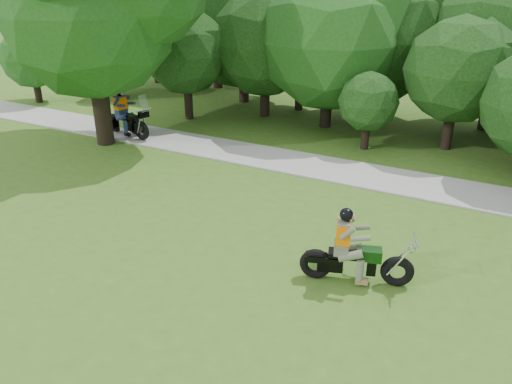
% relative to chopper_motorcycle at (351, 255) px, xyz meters
% --- Properties ---
extents(ground, '(100.00, 100.00, 0.00)m').
position_rel_chopper_motorcycle_xyz_m(ground, '(-1.27, -1.74, -0.67)').
color(ground, '#36631C').
rests_on(ground, ground).
extents(walkway, '(60.00, 2.20, 0.06)m').
position_rel_chopper_motorcycle_xyz_m(walkway, '(-1.27, 6.26, -0.64)').
color(walkway, '#969691').
rests_on(walkway, ground).
extents(tree_line, '(40.94, 12.66, 7.41)m').
position_rel_chopper_motorcycle_xyz_m(tree_line, '(-0.14, 12.88, 2.95)').
color(tree_line, black).
rests_on(tree_line, ground).
extents(chopper_motorcycle, '(2.50, 1.18, 1.82)m').
position_rel_chopper_motorcycle_xyz_m(chopper_motorcycle, '(0.00, 0.00, 0.00)').
color(chopper_motorcycle, black).
rests_on(chopper_motorcycle, ground).
extents(touring_motorcycle, '(2.56, 1.09, 1.96)m').
position_rel_chopper_motorcycle_xyz_m(touring_motorcycle, '(-11.64, 5.85, 0.10)').
color(touring_motorcycle, black).
rests_on(touring_motorcycle, walkway).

